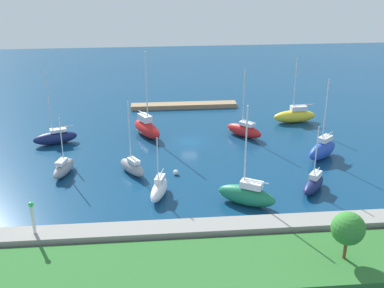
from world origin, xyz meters
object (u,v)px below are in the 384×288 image
object	(u,v)px
pier_dock	(184,105)
sailboat_navy_along_channel	(314,184)
park_tree_mideast	(348,229)
sailboat_gray_lone_south	(64,168)
sailboat_blue_far_north	(322,149)
harbor_beacon	(32,215)
sailboat_red_off_beacon	(147,128)
sailboat_red_east_end	(244,130)
mooring_buoy_white	(176,172)
sailboat_navy_lone_north	(55,137)
sailboat_green_center_basin	(247,195)
sailboat_gray_by_breakwater	(132,167)
sailboat_yellow_west_end	(295,115)
sailboat_white_near_pier	(159,189)

from	to	relation	value
pier_dock	sailboat_navy_along_channel	size ratio (longest dim) A/B	2.30
park_tree_mideast	sailboat_gray_lone_south	world-z (taller)	sailboat_gray_lone_south
park_tree_mideast	sailboat_blue_far_north	xyz separation A→B (m)	(-6.76, -25.65, -2.83)
pier_dock	harbor_beacon	xyz separation A→B (m)	(19.40, 45.28, 3.10)
harbor_beacon	sailboat_red_off_beacon	size ratio (longest dim) A/B	0.26
sailboat_red_east_end	mooring_buoy_white	size ratio (longest dim) A/B	15.82
sailboat_navy_lone_north	park_tree_mideast	bearing A→B (deg)	116.95
sailboat_green_center_basin	sailboat_gray_by_breakwater	xyz separation A→B (m)	(14.25, -10.12, -0.36)
harbor_beacon	sailboat_navy_lone_north	size ratio (longest dim) A/B	0.31
sailboat_yellow_west_end	sailboat_gray_by_breakwater	bearing A→B (deg)	28.86
park_tree_mideast	sailboat_red_off_beacon	bearing A→B (deg)	-62.43
pier_dock	sailboat_green_center_basin	distance (m)	39.34
sailboat_gray_lone_south	mooring_buoy_white	size ratio (longest dim) A/B	11.54
sailboat_red_off_beacon	sailboat_red_east_end	distance (m)	16.31
sailboat_white_near_pier	sailboat_yellow_west_end	size ratio (longest dim) A/B	0.70
sailboat_yellow_west_end	sailboat_blue_far_north	world-z (taller)	sailboat_blue_far_north
sailboat_white_near_pier	sailboat_navy_lone_north	bearing A→B (deg)	-123.53
sailboat_gray_lone_south	sailboat_yellow_west_end	distance (m)	42.40
sailboat_yellow_west_end	sailboat_blue_far_north	distance (m)	15.96
sailboat_red_east_end	mooring_buoy_white	bearing A→B (deg)	93.55
sailboat_navy_along_channel	sailboat_red_off_beacon	bearing A→B (deg)	-97.00
harbor_beacon	sailboat_red_east_end	size ratio (longest dim) A/B	0.33
pier_dock	sailboat_navy_along_channel	bearing A→B (deg)	111.40
sailboat_red_off_beacon	sailboat_white_near_pier	world-z (taller)	sailboat_red_off_beacon
sailboat_navy_lone_north	sailboat_blue_far_north	bearing A→B (deg)	149.73
pier_dock	sailboat_red_east_end	bearing A→B (deg)	118.38
sailboat_yellow_west_end	sailboat_navy_along_channel	bearing A→B (deg)	74.83
sailboat_yellow_west_end	mooring_buoy_white	xyz separation A→B (m)	(22.76, 19.53, -0.93)
sailboat_navy_lone_north	sailboat_red_east_end	distance (m)	30.91
sailboat_navy_lone_north	sailboat_gray_by_breakwater	bearing A→B (deg)	118.95
sailboat_red_off_beacon	mooring_buoy_white	xyz separation A→B (m)	(-3.93, 15.14, -1.11)
sailboat_navy_lone_north	mooring_buoy_white	xyz separation A→B (m)	(-18.62, 13.04, -0.78)
park_tree_mideast	sailboat_green_center_basin	bearing A→B (deg)	-60.57
harbor_beacon	mooring_buoy_white	world-z (taller)	harbor_beacon
sailboat_red_off_beacon	sailboat_white_near_pier	distance (m)	21.42
sailboat_navy_along_channel	sailboat_green_center_basin	bearing A→B (deg)	-35.59
sailboat_gray_by_breakwater	sailboat_red_east_end	bearing A→B (deg)	-88.25
harbor_beacon	sailboat_red_east_end	xyz separation A→B (m)	(-28.28, -28.86, -2.36)
sailboat_red_off_beacon	sailboat_red_east_end	xyz separation A→B (m)	(-16.21, 1.70, -0.30)
sailboat_yellow_west_end	sailboat_navy_lone_north	world-z (taller)	sailboat_navy_lone_north
park_tree_mideast	mooring_buoy_white	xyz separation A→B (m)	(15.51, -22.08, -3.94)
park_tree_mideast	sailboat_navy_lone_north	xyz separation A→B (m)	(34.14, -35.12, -3.16)
pier_dock	sailboat_navy_along_channel	distance (m)	38.94
mooring_buoy_white	sailboat_gray_lone_south	bearing A→B (deg)	-5.34
sailboat_yellow_west_end	mooring_buoy_white	bearing A→B (deg)	36.67
sailboat_navy_lone_north	sailboat_navy_along_channel	bearing A→B (deg)	134.57
sailboat_red_east_end	mooring_buoy_white	world-z (taller)	sailboat_red_east_end
sailboat_navy_along_channel	sailboat_green_center_basin	distance (m)	9.81
sailboat_navy_along_channel	sailboat_gray_by_breakwater	xyz separation A→B (m)	(23.65, -7.34, 0.03)
sailboat_green_center_basin	sailboat_navy_lone_north	distance (m)	34.84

